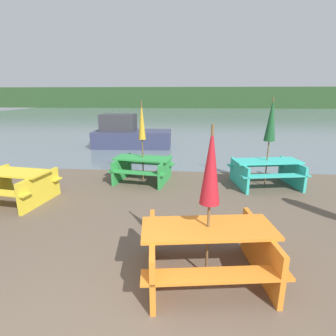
{
  "coord_description": "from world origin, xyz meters",
  "views": [
    {
      "loc": [
        0.76,
        -1.38,
        2.5
      ],
      "look_at": [
        0.32,
        4.49,
        0.85
      ],
      "focal_mm": 28.0,
      "sensor_mm": 36.0,
      "label": 1
    }
  ],
  "objects": [
    {
      "name": "picnic_table_teal",
      "position": [
        2.99,
        5.9,
        0.46
      ],
      "size": [
        2.02,
        1.66,
        0.74
      ],
      "rotation": [
        0.0,
        0.0,
        0.16
      ],
      "color": "#33B7A8",
      "rests_on": "ground_plane"
    },
    {
      "name": "far_treeline",
      "position": [
        0.0,
        52.13,
        2.0
      ],
      "size": [
        80.0,
        1.6,
        4.0
      ],
      "color": "#284723",
      "rests_on": "water"
    },
    {
      "name": "umbrella_darkgreen",
      "position": [
        2.99,
        5.9,
        1.85
      ],
      "size": [
        0.3,
        0.3,
        2.45
      ],
      "color": "brown",
      "rests_on": "ground_plane"
    },
    {
      "name": "picnic_table_yellow",
      "position": [
        -3.39,
        4.26,
        0.46
      ],
      "size": [
        1.93,
        1.62,
        0.76
      ],
      "rotation": [
        0.0,
        0.0,
        -0.15
      ],
      "color": "yellow",
      "rests_on": "ground_plane"
    },
    {
      "name": "boat",
      "position": [
        -2.11,
        11.32,
        0.59
      ],
      "size": [
        3.78,
        1.78,
        1.61
      ],
      "rotation": [
        0.0,
        0.0,
        0.03
      ],
      "color": "#333856",
      "rests_on": "water"
    },
    {
      "name": "picnic_table_green",
      "position": [
        -0.54,
        6.04,
        0.44
      ],
      "size": [
        1.83,
        1.62,
        0.72
      ],
      "rotation": [
        0.0,
        0.0,
        -0.16
      ],
      "color": "green",
      "rests_on": "ground_plane"
    },
    {
      "name": "water",
      "position": [
        0.0,
        32.13,
        -0.0
      ],
      "size": [
        60.0,
        50.0,
        0.0
      ],
      "color": "slate",
      "rests_on": "ground_plane"
    },
    {
      "name": "umbrella_gold",
      "position": [
        -0.54,
        6.04,
        1.76
      ],
      "size": [
        0.21,
        0.21,
        2.34
      ],
      "color": "brown",
      "rests_on": "ground_plane"
    },
    {
      "name": "picnic_table_orange",
      "position": [
        1.06,
        1.85,
        0.47
      ],
      "size": [
        1.96,
        1.6,
        0.77
      ],
      "rotation": [
        0.0,
        0.0,
        0.13
      ],
      "color": "orange",
      "rests_on": "ground_plane"
    },
    {
      "name": "umbrella_crimson",
      "position": [
        1.06,
        1.85,
        1.62
      ],
      "size": [
        0.27,
        0.27,
        2.15
      ],
      "color": "brown",
      "rests_on": "ground_plane"
    }
  ]
}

